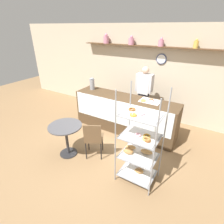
# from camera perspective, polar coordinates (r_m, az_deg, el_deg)

# --- Properties ---
(ground_plane) EXTENTS (14.00, 14.00, 0.00)m
(ground_plane) POSITION_cam_1_polar(r_m,az_deg,el_deg) (4.23, -2.52, -11.97)
(ground_plane) COLOR olive
(back_wall) EXTENTS (10.00, 0.30, 2.70)m
(back_wall) POSITION_cam_1_polar(r_m,az_deg,el_deg) (5.49, 10.58, 12.68)
(back_wall) COLOR beige
(back_wall) RESTS_ON ground_plane
(display_counter) EXTENTS (2.78, 0.64, 0.98)m
(display_counter) POSITION_cam_1_polar(r_m,az_deg,el_deg) (4.70, 4.10, -0.72)
(display_counter) COLOR #4C3823
(display_counter) RESTS_ON ground_plane
(pastry_rack) EXTENTS (0.69, 0.54, 1.79)m
(pastry_rack) POSITION_cam_1_polar(r_m,az_deg,el_deg) (3.13, 8.74, -10.86)
(pastry_rack) COLOR gray
(pastry_rack) RESTS_ON ground_plane
(person_worker) EXTENTS (0.44, 0.23, 1.69)m
(person_worker) POSITION_cam_1_polar(r_m,az_deg,el_deg) (4.93, 10.27, 5.67)
(person_worker) COLOR #282833
(person_worker) RESTS_ON ground_plane
(cafe_table) EXTENTS (0.71, 0.71, 0.74)m
(cafe_table) POSITION_cam_1_polar(r_m,az_deg,el_deg) (3.90, -14.80, -6.63)
(cafe_table) COLOR #262628
(cafe_table) RESTS_ON ground_plane
(cafe_chair) EXTENTS (0.52, 0.52, 0.86)m
(cafe_chair) POSITION_cam_1_polar(r_m,az_deg,el_deg) (3.72, -6.10, -8.16)
(cafe_chair) COLOR black
(cafe_chair) RESTS_ON ground_plane
(coffee_carafe) EXTENTS (0.14, 0.14, 0.34)m
(coffee_carafe) POSITION_cam_1_polar(r_m,az_deg,el_deg) (5.06, -6.52, 9.17)
(coffee_carafe) COLOR gray
(coffee_carafe) RESTS_ON display_counter
(donut_tray_counter) EXTENTS (0.49, 0.35, 0.05)m
(donut_tray_counter) POSITION_cam_1_polar(r_m,az_deg,el_deg) (4.32, 12.09, 3.58)
(donut_tray_counter) COLOR white
(donut_tray_counter) RESTS_ON display_counter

